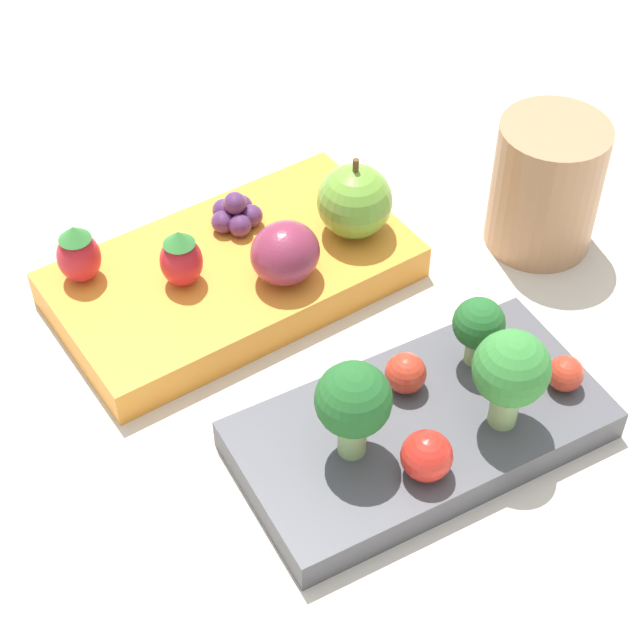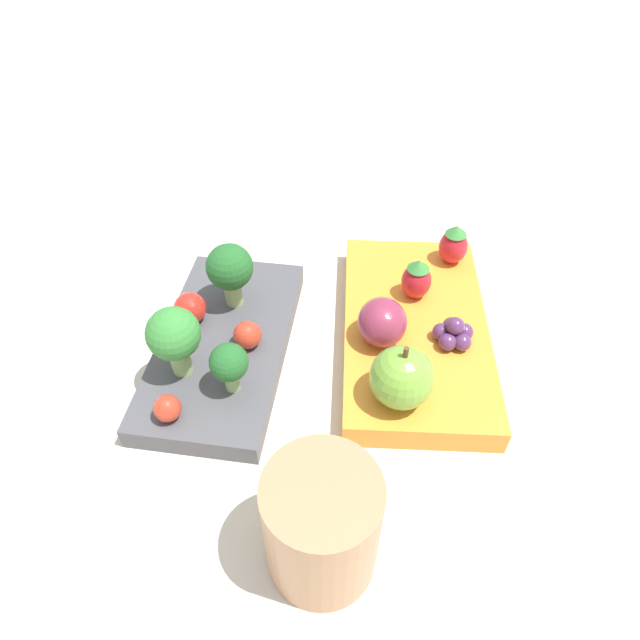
# 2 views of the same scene
# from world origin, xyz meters

# --- Properties ---
(ground_plane) EXTENTS (4.00, 4.00, 0.00)m
(ground_plane) POSITION_xyz_m (0.00, 0.00, 0.00)
(ground_plane) COLOR beige
(bento_box_savoury) EXTENTS (0.21, 0.13, 0.02)m
(bento_box_savoury) POSITION_xyz_m (-0.01, 0.08, 0.01)
(bento_box_savoury) COLOR #4C4C51
(bento_box_savoury) RESTS_ON ground_plane
(bento_box_fruit) EXTENTS (0.22, 0.13, 0.02)m
(bento_box_fruit) POSITION_xyz_m (0.01, -0.09, 0.01)
(bento_box_fruit) COLOR orange
(bento_box_fruit) RESTS_ON ground_plane
(broccoli_floret_0) EXTENTS (0.04, 0.04, 0.06)m
(broccoli_floret_0) POSITION_xyz_m (0.03, 0.07, 0.06)
(broccoli_floret_0) COLOR #93B770
(broccoli_floret_0) RESTS_ON bento_box_savoury
(broccoli_floret_1) EXTENTS (0.04, 0.04, 0.06)m
(broccoli_floret_1) POSITION_xyz_m (-0.04, 0.10, 0.06)
(broccoli_floret_1) COLOR #93B770
(broccoli_floret_1) RESTS_ON bento_box_savoury
(broccoli_floret_2) EXTENTS (0.03, 0.03, 0.04)m
(broccoli_floret_2) POSITION_xyz_m (-0.06, 0.06, 0.05)
(broccoli_floret_2) COLOR #93B770
(broccoli_floret_2) RESTS_ON bento_box_savoury
(cherry_tomato_0) EXTENTS (0.02, 0.02, 0.02)m
(cherry_tomato_0) POSITION_xyz_m (-0.02, 0.05, 0.03)
(cherry_tomato_0) COLOR red
(cherry_tomato_0) RESTS_ON bento_box_savoury
(cherry_tomato_1) EXTENTS (0.03, 0.03, 0.03)m
(cherry_tomato_1) POSITION_xyz_m (0.01, 0.10, 0.03)
(cherry_tomato_1) COLOR red
(cherry_tomato_1) RESTS_ON bento_box_savoury
(cherry_tomato_2) EXTENTS (0.02, 0.02, 0.02)m
(cherry_tomato_2) POSITION_xyz_m (-0.09, 0.11, 0.03)
(cherry_tomato_2) COLOR red
(cherry_tomato_2) RESTS_ON bento_box_savoury
(apple) EXTENTS (0.05, 0.05, 0.06)m
(apple) POSITION_xyz_m (-0.07, -0.06, 0.05)
(apple) COLOR #70A838
(apple) RESTS_ON bento_box_fruit
(strawberry_0) EXTENTS (0.03, 0.03, 0.04)m
(strawberry_0) POSITION_xyz_m (0.09, -0.13, 0.04)
(strawberry_0) COLOR red
(strawberry_0) RESTS_ON bento_box_fruit
(strawberry_1) EXTENTS (0.03, 0.03, 0.04)m
(strawberry_1) POSITION_xyz_m (0.04, -0.09, 0.04)
(strawberry_1) COLOR red
(strawberry_1) RESTS_ON bento_box_fruit
(plum) EXTENTS (0.04, 0.04, 0.04)m
(plum) POSITION_xyz_m (-0.01, -0.05, 0.04)
(plum) COLOR #892D47
(plum) RESTS_ON bento_box_fruit
(grape_cluster) EXTENTS (0.03, 0.03, 0.02)m
(grape_cluster) POSITION_xyz_m (-0.01, -0.11, 0.03)
(grape_cluster) COLOR #562D5B
(grape_cluster) RESTS_ON bento_box_fruit
(drinking_cup) EXTENTS (0.07, 0.07, 0.09)m
(drinking_cup) POSITION_xyz_m (-0.18, -0.01, 0.04)
(drinking_cup) COLOR tan
(drinking_cup) RESTS_ON ground_plane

